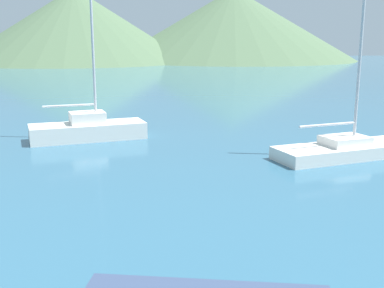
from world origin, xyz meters
name	(u,v)px	position (x,y,z in m)	size (l,w,h in m)	color
sailboat_inner	(88,128)	(-4.40, 21.05, 0.56)	(5.66, 2.96, 10.22)	white
sailboat_middle	(345,147)	(6.23, 16.01, 0.41)	(6.23, 3.27, 9.84)	white
hill_west	(75,25)	(-12.05, 98.13, 7.11)	(45.86, 45.86, 14.22)	#4C6647
hill_central	(233,25)	(20.75, 102.07, 7.44)	(52.00, 52.00, 14.88)	#4C6647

